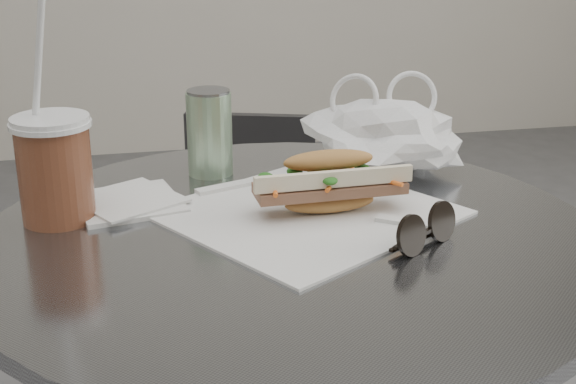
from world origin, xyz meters
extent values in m
cylinder|color=slate|center=(0.00, 0.20, 0.73)|extent=(0.76, 0.76, 0.02)
cylinder|color=#2D2D30|center=(0.02, 0.82, 0.21)|extent=(0.06, 0.06, 0.43)
cylinder|color=#2D2D30|center=(0.02, 0.82, 0.43)|extent=(0.36, 0.36, 0.02)
cube|color=#2D2D30|center=(0.08, 0.98, 0.56)|extent=(0.28, 0.11, 0.25)
cube|color=white|center=(0.03, 0.25, 0.74)|extent=(0.43, 0.42, 0.00)
ellipsoid|color=#C7884B|center=(0.06, 0.25, 0.76)|extent=(0.24, 0.09, 0.02)
cube|color=brown|center=(0.06, 0.25, 0.78)|extent=(0.19, 0.06, 0.01)
ellipsoid|color=#C7884B|center=(0.06, 0.26, 0.80)|extent=(0.24, 0.09, 0.04)
cylinder|color=brown|center=(-0.28, 0.30, 0.80)|extent=(0.09, 0.09, 0.12)
cylinder|color=white|center=(-0.28, 0.30, 0.87)|extent=(0.10, 0.10, 0.01)
cylinder|color=white|center=(-0.29, 0.31, 0.91)|extent=(0.05, 0.05, 0.23)
cylinder|color=black|center=(0.12, 0.11, 0.76)|extent=(0.05, 0.04, 0.05)
cylinder|color=black|center=(0.17, 0.14, 0.76)|extent=(0.05, 0.04, 0.05)
cube|color=black|center=(0.14, 0.12, 0.76)|extent=(0.02, 0.01, 0.00)
cube|color=white|center=(-0.19, 0.33, 0.74)|extent=(0.15, 0.15, 0.01)
cube|color=white|center=(-0.19, 0.33, 0.75)|extent=(0.16, 0.16, 0.00)
cylinder|color=#589557|center=(-0.07, 0.44, 0.80)|extent=(0.07, 0.07, 0.12)
cylinder|color=slate|center=(-0.07, 0.44, 0.86)|extent=(0.06, 0.06, 0.00)
camera|label=1|loc=(-0.19, -0.68, 1.12)|focal=50.00mm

